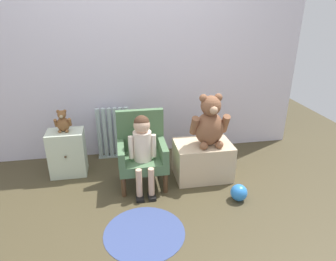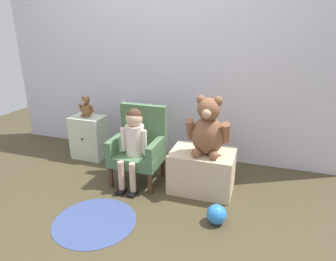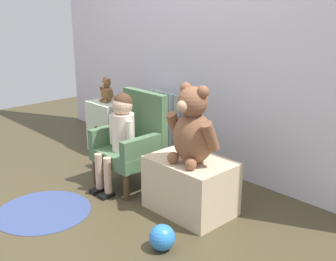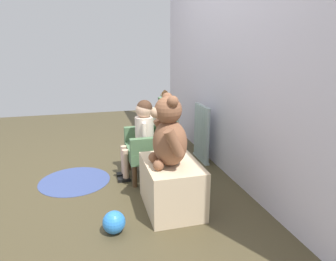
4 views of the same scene
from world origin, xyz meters
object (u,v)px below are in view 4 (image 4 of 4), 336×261
radiator (202,133)px  child_figure (142,128)px  child_armchair (154,141)px  toy_ball (114,222)px  large_teddy_bear (169,135)px  small_teddy_bear (165,101)px  small_dresser (165,129)px  floor_rug (75,181)px  low_bench (171,185)px

radiator → child_figure: 0.76m
child_armchair → child_figure: bearing=-90.0°
radiator → toy_ball: 1.52m
large_teddy_bear → toy_ball: large_teddy_bear is taller
large_teddy_bear → small_teddy_bear: 1.43m
small_teddy_bear → toy_ball: (1.57, -0.75, -0.50)m
small_dresser → toy_ball: small_dresser is taller
child_figure → small_teddy_bear: (-0.74, 0.41, 0.10)m
radiator → large_teddy_bear: bearing=-33.5°
child_figure → small_teddy_bear: 0.85m
small_teddy_bear → child_armchair: bearing=-21.8°
radiator → small_dresser: size_ratio=1.26×
floor_rug → toy_ball: bearing=17.6°
radiator → child_figure: child_figure is taller
small_dresser → large_teddy_bear: (1.39, -0.32, 0.36)m
child_armchair → floor_rug: bearing=-94.6°
floor_rug → large_teddy_bear: bearing=44.6°
small_teddy_bear → toy_ball: small_teddy_bear is taller
child_figure → child_armchair: bearing=90.0°
child_armchair → low_bench: bearing=-0.5°
floor_rug → toy_ball: toy_ball is taller
child_figure → floor_rug: size_ratio=1.15×
small_dresser → low_bench: small_dresser is taller
radiator → floor_rug: bearing=-81.0°
radiator → small_dresser: 0.55m
small_dresser → child_armchair: bearing=-21.3°
child_armchair → small_teddy_bear: bearing=158.2°
child_figure → floor_rug: (-0.06, -0.62, -0.48)m
small_teddy_bear → large_teddy_bear: bearing=-13.4°
radiator → small_teddy_bear: (-0.47, -0.28, 0.28)m
child_armchair → floor_rug: 0.82m
child_figure → small_teddy_bear: bearing=150.9°
small_dresser → small_teddy_bear: 0.34m
small_teddy_bear → toy_ball: bearing=-25.7°
low_bench → child_figure: bearing=-169.8°
child_figure → small_teddy_bear: size_ratio=3.27×
small_dresser → toy_ball: bearing=-25.5°
child_armchair → large_teddy_bear: bearing=-3.2°
child_figure → small_dresser: bearing=151.3°
child_figure → toy_ball: (0.83, -0.34, -0.40)m
low_bench → toy_ball: low_bench is taller
child_figure → low_bench: child_figure is taller
child_armchair → large_teddy_bear: 0.70m
large_teddy_bear → toy_ball: (0.17, -0.42, -0.52)m
radiator → large_teddy_bear: large_teddy_bear is taller
small_teddy_bear → toy_ball: 1.81m
small_teddy_bear → child_figure: bearing=-29.1°
small_teddy_bear → low_bench: bearing=-12.5°
child_figure → large_teddy_bear: size_ratio=1.43×
child_armchair → radiator: bearing=115.0°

